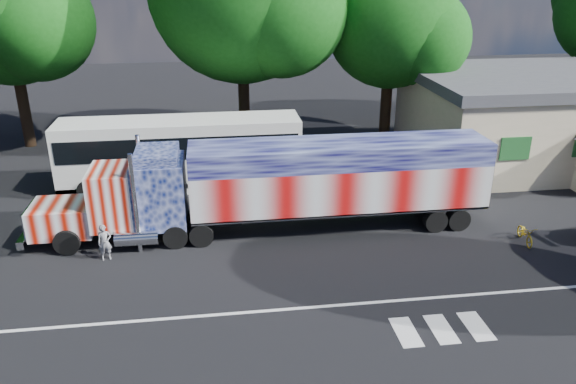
{
  "coord_description": "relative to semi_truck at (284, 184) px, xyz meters",
  "views": [
    {
      "loc": [
        -3.04,
        -19.24,
        11.12
      ],
      "look_at": [
        0.0,
        3.0,
        1.9
      ],
      "focal_mm": 35.0,
      "sensor_mm": 36.0,
      "label": 1
    }
  ],
  "objects": [
    {
      "name": "ground",
      "position": [
        0.16,
        -3.25,
        -2.2
      ],
      "size": [
        100.0,
        100.0,
        0.0
      ],
      "primitive_type": "plane",
      "color": "black"
    },
    {
      "name": "woman",
      "position": [
        -7.44,
        -1.75,
        -1.44
      ],
      "size": [
        0.63,
        0.5,
        1.51
      ],
      "primitive_type": "imported",
      "rotation": [
        0.0,
        0.0,
        0.28
      ],
      "color": "slate",
      "rests_on": "ground"
    },
    {
      "name": "lane_markings",
      "position": [
        1.87,
        -7.02,
        -2.19
      ],
      "size": [
        30.0,
        2.67,
        0.01
      ],
      "color": "silver",
      "rests_on": "ground"
    },
    {
      "name": "coach_bus",
      "position": [
        -4.65,
        6.02,
        -0.32
      ],
      "size": [
        12.47,
        2.9,
        3.63
      ],
      "color": "silver",
      "rests_on": "ground"
    },
    {
      "name": "tree_nw_a",
      "position": [
        -14.64,
        14.51,
        6.62
      ],
      "size": [
        10.19,
        9.7,
        13.73
      ],
      "color": "black",
      "rests_on": "ground"
    },
    {
      "name": "semi_truck",
      "position": [
        0.0,
        0.0,
        0.0
      ],
      "size": [
        20.01,
        3.16,
        4.27
      ],
      "color": "black",
      "rests_on": "ground"
    },
    {
      "name": "tree_ne_a",
      "position": [
        8.33,
        11.83,
        5.54
      ],
      "size": [
        8.53,
        8.13,
        11.85
      ],
      "color": "black",
      "rests_on": "ground"
    },
    {
      "name": "bicycle",
      "position": [
        10.04,
        -2.65,
        -1.78
      ],
      "size": [
        0.77,
        1.64,
        0.83
      ],
      "primitive_type": "imported",
      "rotation": [
        0.0,
        0.0,
        -0.14
      ],
      "color": "gold",
      "rests_on": "ground"
    }
  ]
}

